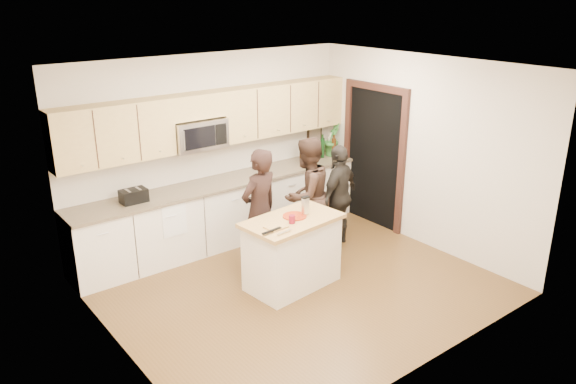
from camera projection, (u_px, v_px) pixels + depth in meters
floor at (297, 285)px, 7.06m from camera, size 4.50×4.50×0.00m
room_shell at (298, 153)px, 6.47m from camera, size 4.52×4.02×2.71m
back_cabinetry at (225, 211)px, 8.15m from camera, size 4.50×0.66×0.94m
upper_cabinetry at (217, 116)px, 7.81m from camera, size 4.50×0.33×0.75m
microwave at (198, 134)px, 7.65m from camera, size 0.76×0.41×0.40m
doorway at (374, 152)px, 8.62m from camera, size 0.06×1.25×2.20m
framed_picture at (314, 133)px, 9.22m from camera, size 0.30×0.03×0.38m
dish_towel at (169, 209)px, 7.35m from camera, size 0.34×0.60×0.48m
island at (292, 252)px, 6.93m from camera, size 1.26×0.81×0.90m
red_plate at (295, 216)px, 6.83m from camera, size 0.29×0.29×0.02m
box_grater at (305, 205)px, 6.84m from camera, size 0.09×0.06×0.22m
drink_glass at (292, 219)px, 6.63m from camera, size 0.08×0.08×0.10m
cutting_board at (276, 227)px, 6.51m from camera, size 0.25×0.21×0.02m
tongs at (272, 231)px, 6.37m from camera, size 0.28×0.06×0.02m
knife at (284, 232)px, 6.35m from camera, size 0.22×0.04×0.01m
toaster at (134, 196)px, 7.17m from camera, size 0.33×0.22×0.17m
bottle_cluster at (319, 148)px, 8.97m from camera, size 0.71×0.27×0.38m
orchid at (332, 139)px, 9.14m from camera, size 0.38×0.36×0.54m
woman_left at (260, 210)px, 7.25m from camera, size 0.66×0.50×1.64m
woman_center at (307, 195)px, 7.77m from camera, size 0.88×0.74×1.64m
woman_right at (339, 196)px, 7.98m from camera, size 0.94×0.63×1.49m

